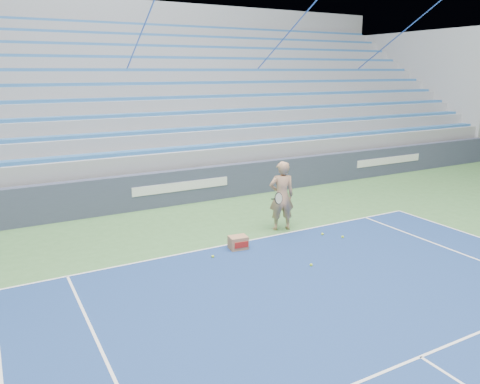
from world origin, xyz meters
TOP-DOWN VIEW (x-y plane):
  - sponsor_barrier at (0.00, 15.88)m, footprint 30.00×0.32m
  - bleachers at (0.00, 21.60)m, footprint 31.00×9.15m
  - tennis_player at (1.42, 12.24)m, footprint 1.00×0.93m
  - ball_box at (-0.27, 11.54)m, footprint 0.46×0.38m
  - tennis_ball_0 at (0.62, 9.87)m, footprint 0.07×0.07m
  - tennis_ball_1 at (-1.04, 11.34)m, footprint 0.07×0.07m
  - tennis_ball_2 at (2.09, 11.32)m, footprint 0.07×0.07m
  - tennis_ball_3 at (2.41, 10.91)m, footprint 0.07×0.07m

SIDE VIEW (x-z plane):
  - tennis_ball_0 at x=0.62m, z-range 0.00..0.07m
  - tennis_ball_1 at x=-1.04m, z-range 0.00..0.07m
  - tennis_ball_2 at x=2.09m, z-range 0.00..0.07m
  - tennis_ball_3 at x=2.41m, z-range 0.00..0.07m
  - ball_box at x=-0.27m, z-range 0.00..0.32m
  - sponsor_barrier at x=0.00m, z-range 0.00..1.10m
  - tennis_player at x=1.42m, z-range 0.00..1.86m
  - bleachers at x=0.00m, z-range -1.29..6.01m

